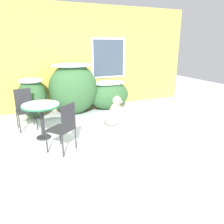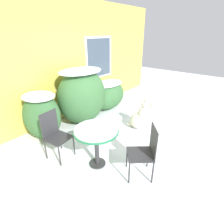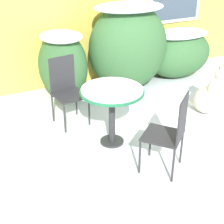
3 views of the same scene
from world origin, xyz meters
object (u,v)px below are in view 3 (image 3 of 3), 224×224
Objects in this scene: patio_table at (112,97)px; patio_chair_near_table at (67,89)px; patio_chair_far_side at (170,131)px; dog at (212,95)px.

patio_table is 0.84× the size of patio_chair_near_table.
patio_table is at bearing -108.83° from patio_chair_far_side.
patio_table is 1.70m from dog.
patio_chair_near_table is 1.19× the size of dog.
dog is (1.97, -0.71, -0.20)m from patio_chair_near_table.
patio_table is 0.84× the size of patio_chair_far_side.
dog is at bearing 2.83° from patio_table.
patio_chair_far_side is at bearing -176.51° from dog.
patio_chair_near_table is at bearing 131.00° from dog.
dog is (1.66, 0.08, -0.34)m from patio_table.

